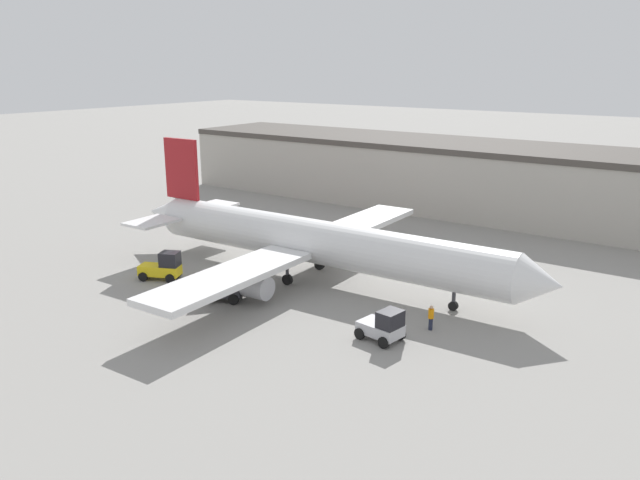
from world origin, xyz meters
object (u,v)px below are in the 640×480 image
at_px(belt_loader_truck, 225,285).
at_px(pushback_tug, 163,267).
at_px(ground_crew_worker, 431,317).
at_px(airplane, 311,241).
at_px(baggage_tug, 383,326).

height_order(belt_loader_truck, pushback_tug, belt_loader_truck).
relative_size(ground_crew_worker, belt_loader_truck, 0.48).
height_order(ground_crew_worker, belt_loader_truck, belt_loader_truck).
distance_m(airplane, ground_crew_worker, 13.79).
bearing_deg(ground_crew_worker, pushback_tug, 137.99).
bearing_deg(belt_loader_truck, baggage_tug, -27.22).
bearing_deg(pushback_tug, ground_crew_worker, -15.83).
xyz_separation_m(ground_crew_worker, belt_loader_truck, (-15.43, -4.07, 0.26)).
xyz_separation_m(airplane, baggage_tug, (11.25, -7.24, -2.26)).
xyz_separation_m(airplane, pushback_tug, (-9.98, -7.45, -2.18)).
bearing_deg(airplane, ground_crew_worker, -17.99).
distance_m(baggage_tug, pushback_tug, 21.24).
bearing_deg(pushback_tug, airplane, 11.96).
bearing_deg(baggage_tug, ground_crew_worker, 70.51).
height_order(airplane, ground_crew_worker, airplane).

